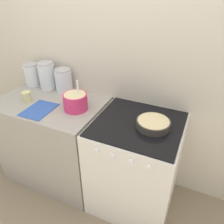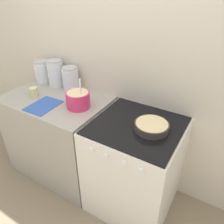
{
  "view_description": "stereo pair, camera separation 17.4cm",
  "coord_description": "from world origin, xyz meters",
  "px_view_note": "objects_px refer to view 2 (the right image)",
  "views": [
    {
      "loc": [
        0.76,
        -1.03,
        1.85
      ],
      "look_at": [
        0.14,
        0.33,
        0.94
      ],
      "focal_mm": 35.0,
      "sensor_mm": 36.0,
      "label": 1
    },
    {
      "loc": [
        0.91,
        -0.95,
        1.85
      ],
      "look_at": [
        0.14,
        0.33,
        0.94
      ],
      "focal_mm": 35.0,
      "sensor_mm": 36.0,
      "label": 2
    }
  ],
  "objects_px": {
    "storage_jar_middle": "(56,75)",
    "storage_jar_right": "(71,80)",
    "tin_can": "(34,92)",
    "storage_jar_left": "(43,73)",
    "stove": "(134,167)",
    "mixing_bowl": "(78,99)",
    "baking_pan": "(152,126)"
  },
  "relations": [
    {
      "from": "storage_jar_middle",
      "to": "storage_jar_right",
      "type": "distance_m",
      "value": 0.2
    },
    {
      "from": "stove",
      "to": "storage_jar_left",
      "type": "bearing_deg",
      "value": 169.32
    },
    {
      "from": "storage_jar_left",
      "to": "tin_can",
      "type": "height_order",
      "value": "storage_jar_left"
    },
    {
      "from": "stove",
      "to": "baking_pan",
      "type": "xyz_separation_m",
      "value": [
        0.12,
        -0.0,
        0.48
      ]
    },
    {
      "from": "mixing_bowl",
      "to": "storage_jar_right",
      "type": "height_order",
      "value": "mixing_bowl"
    },
    {
      "from": "baking_pan",
      "to": "storage_jar_right",
      "type": "distance_m",
      "value": 1.0
    },
    {
      "from": "mixing_bowl",
      "to": "storage_jar_right",
      "type": "bearing_deg",
      "value": 139.38
    },
    {
      "from": "mixing_bowl",
      "to": "storage_jar_right",
      "type": "distance_m",
      "value": 0.38
    },
    {
      "from": "storage_jar_left",
      "to": "storage_jar_right",
      "type": "height_order",
      "value": "storage_jar_right"
    },
    {
      "from": "storage_jar_right",
      "to": "tin_can",
      "type": "bearing_deg",
      "value": -121.46
    },
    {
      "from": "storage_jar_left",
      "to": "storage_jar_middle",
      "type": "xyz_separation_m",
      "value": [
        0.2,
        0.0,
        0.02
      ]
    },
    {
      "from": "storage_jar_middle",
      "to": "storage_jar_right",
      "type": "bearing_deg",
      "value": 0.0
    },
    {
      "from": "baking_pan",
      "to": "tin_can",
      "type": "distance_m",
      "value": 1.16
    },
    {
      "from": "storage_jar_left",
      "to": "storage_jar_right",
      "type": "xyz_separation_m",
      "value": [
        0.39,
        0.0,
        0.0
      ]
    },
    {
      "from": "stove",
      "to": "baking_pan",
      "type": "relative_size",
      "value": 3.46
    },
    {
      "from": "baking_pan",
      "to": "storage_jar_middle",
      "type": "xyz_separation_m",
      "value": [
        -1.16,
        0.24,
        0.08
      ]
    },
    {
      "from": "stove",
      "to": "storage_jar_right",
      "type": "relative_size",
      "value": 3.83
    },
    {
      "from": "stove",
      "to": "baking_pan",
      "type": "bearing_deg",
      "value": -1.81
    },
    {
      "from": "baking_pan",
      "to": "storage_jar_right",
      "type": "relative_size",
      "value": 1.11
    },
    {
      "from": "stove",
      "to": "storage_jar_left",
      "type": "relative_size",
      "value": 3.87
    },
    {
      "from": "stove",
      "to": "tin_can",
      "type": "relative_size",
      "value": 9.57
    },
    {
      "from": "stove",
      "to": "baking_pan",
      "type": "distance_m",
      "value": 0.49
    },
    {
      "from": "stove",
      "to": "tin_can",
      "type": "xyz_separation_m",
      "value": [
        -1.04,
        -0.08,
        0.49
      ]
    },
    {
      "from": "mixing_bowl",
      "to": "storage_jar_left",
      "type": "bearing_deg",
      "value": 159.97
    },
    {
      "from": "mixing_bowl",
      "to": "tin_can",
      "type": "distance_m",
      "value": 0.48
    },
    {
      "from": "stove",
      "to": "storage_jar_right",
      "type": "bearing_deg",
      "value": 164.61
    },
    {
      "from": "stove",
      "to": "mixing_bowl",
      "type": "height_order",
      "value": "mixing_bowl"
    },
    {
      "from": "mixing_bowl",
      "to": "baking_pan",
      "type": "relative_size",
      "value": 1.05
    },
    {
      "from": "tin_can",
      "to": "baking_pan",
      "type": "bearing_deg",
      "value": 3.7
    },
    {
      "from": "storage_jar_middle",
      "to": "tin_can",
      "type": "xyz_separation_m",
      "value": [
        0.0,
        -0.31,
        -0.07
      ]
    },
    {
      "from": "storage_jar_left",
      "to": "tin_can",
      "type": "xyz_separation_m",
      "value": [
        0.2,
        -0.31,
        -0.05
      ]
    },
    {
      "from": "baking_pan",
      "to": "storage_jar_left",
      "type": "relative_size",
      "value": 1.12
    }
  ]
}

